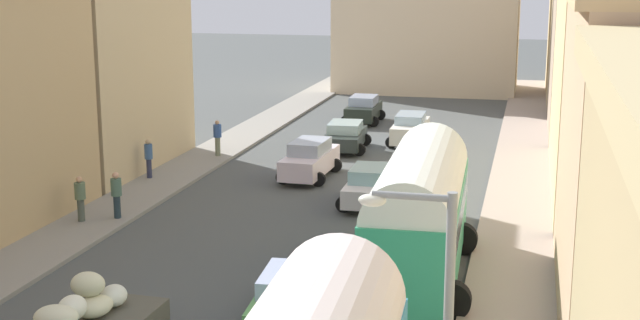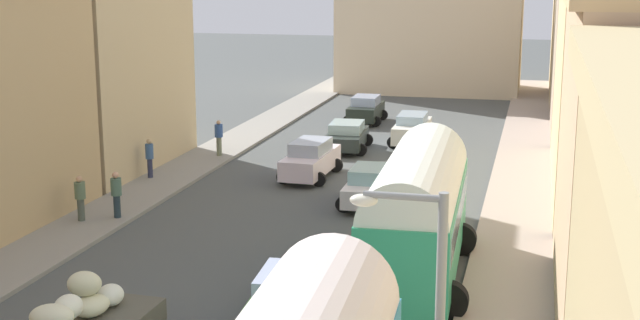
{
  "view_description": "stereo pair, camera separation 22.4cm",
  "coord_description": "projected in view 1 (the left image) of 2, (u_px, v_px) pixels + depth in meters",
  "views": [
    {
      "loc": [
        7.59,
        -8.3,
        8.89
      ],
      "look_at": [
        0.0,
        22.6,
        1.82
      ],
      "focal_mm": 49.01,
      "sensor_mm": 36.0,
      "label": 1
    },
    {
      "loc": [
        7.81,
        -8.25,
        8.89
      ],
      "look_at": [
        0.0,
        22.6,
        1.82
      ],
      "focal_mm": 49.01,
      "sensor_mm": 36.0,
      "label": 2
    }
  ],
  "objects": [
    {
      "name": "pedestrian_2",
      "position": [
        149.0,
        157.0,
        36.73
      ],
      "size": [
        0.48,
        0.48,
        1.81
      ],
      "color": "#2E314A",
      "rests_on": "ground"
    },
    {
      "name": "car_1",
      "position": [
        345.0,
        136.0,
        43.02
      ],
      "size": [
        2.51,
        4.1,
        1.41
      ],
      "color": "#252C28",
      "rests_on": "ground"
    },
    {
      "name": "sidewalk_right",
      "position": [
        519.0,
        188.0,
        35.46
      ],
      "size": [
        2.5,
        70.0,
        0.14
      ],
      "primitive_type": "cube",
      "color": "#A49488",
      "rests_on": "ground"
    },
    {
      "name": "car_5",
      "position": [
        371.0,
        186.0,
        33.09
      ],
      "size": [
        2.32,
        3.87,
        1.48
      ],
      "color": "silver",
      "rests_on": "ground"
    },
    {
      "name": "building_left_2",
      "position": [
        98.0,
        20.0,
        37.89
      ],
      "size": [
        4.87,
        9.44,
        13.23
      ],
      "color": "tan",
      "rests_on": "ground"
    },
    {
      "name": "car_4",
      "position": [
        290.0,
        297.0,
        22.04
      ],
      "size": [
        2.34,
        3.89,
        1.4
      ],
      "color": "#549A48",
      "rests_on": "ground"
    },
    {
      "name": "sidewalk_left",
      "position": [
        186.0,
        169.0,
        38.84
      ],
      "size": [
        2.5,
        70.0,
        0.14
      ],
      "primitive_type": "cube",
      "color": "gray",
      "rests_on": "ground"
    },
    {
      "name": "car_6",
      "position": [
        410.0,
        128.0,
        44.56
      ],
      "size": [
        2.18,
        4.3,
        1.56
      ],
      "color": "silver",
      "rests_on": "ground"
    },
    {
      "name": "parked_bus_1",
      "position": [
        420.0,
        208.0,
        24.83
      ],
      "size": [
        3.42,
        8.59,
        3.92
      ],
      "color": "#2B9567",
      "rests_on": "ground"
    },
    {
      "name": "building_right_2",
      "position": [
        625.0,
        48.0,
        34.32
      ],
      "size": [
        5.04,
        14.38,
        11.47
      ],
      "color": "#D9C588",
      "rests_on": "ground"
    },
    {
      "name": "pedestrian_1",
      "position": [
        80.0,
        198.0,
        30.49
      ],
      "size": [
        0.44,
        0.44,
        1.75
      ],
      "color": "#4B5347",
      "rests_on": "ground"
    },
    {
      "name": "distant_church",
      "position": [
        428.0,
        10.0,
        62.36
      ],
      "size": [
        12.78,
        7.03,
        18.0
      ],
      "color": "beige",
      "rests_on": "ground"
    },
    {
      "name": "car_0",
      "position": [
        310.0,
        159.0,
        37.33
      ],
      "size": [
        2.23,
        4.38,
        1.64
      ],
      "color": "white",
      "rests_on": "ground"
    },
    {
      "name": "car_2",
      "position": [
        364.0,
        109.0,
        50.55
      ],
      "size": [
        2.23,
        3.8,
        1.57
      ],
      "color": "#212922",
      "rests_on": "ground"
    },
    {
      "name": "building_right_4",
      "position": [
        580.0,
        41.0,
        60.02
      ],
      "size": [
        4.11,
        14.16,
        7.69
      ],
      "color": "#D6BC86",
      "rests_on": "ground"
    },
    {
      "name": "building_right_3",
      "position": [
        607.0,
        14.0,
        46.78
      ],
      "size": [
        6.04,
        11.18,
        12.76
      ],
      "color": "tan",
      "rests_on": "ground"
    },
    {
      "name": "ground_plane",
      "position": [
        345.0,
        180.0,
        37.17
      ],
      "size": [
        154.0,
        154.0,
        0.0
      ],
      "primitive_type": "plane",
      "color": "#4B4F4E"
    },
    {
      "name": "pedestrian_0",
      "position": [
        218.0,
        137.0,
        41.04
      ],
      "size": [
        0.47,
        0.47,
        1.83
      ],
      "color": "#6E745A",
      "rests_on": "ground"
    },
    {
      "name": "pedestrian_3",
      "position": [
        116.0,
        194.0,
        30.86
      ],
      "size": [
        0.5,
        0.5,
        1.81
      ],
      "color": "#24343D",
      "rests_on": "ground"
    }
  ]
}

